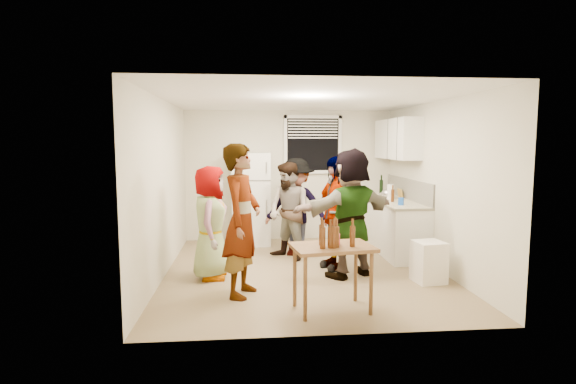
{
  "coord_description": "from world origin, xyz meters",
  "views": [
    {
      "loc": [
        -0.82,
        -6.43,
        1.89
      ],
      "look_at": [
        -0.21,
        0.23,
        1.15
      ],
      "focal_mm": 28.0,
      "sensor_mm": 36.0,
      "label": 1
    }
  ],
  "objects": [
    {
      "name": "guest_back_left",
      "position": [
        -0.15,
        0.68,
        0.0
      ],
      "size": [
        1.67,
        1.65,
        0.6
      ],
      "primitive_type": "imported",
      "rotation": [
        0.0,
        0.0,
        -0.8
      ],
      "color": "brown",
      "rests_on": "ground"
    },
    {
      "name": "beer_bottle_counter",
      "position": [
        1.6,
        0.83,
        0.9
      ],
      "size": [
        0.05,
        0.05,
        0.21
      ],
      "primitive_type": "cylinder",
      "color": "#47230C",
      "rests_on": "countertop"
    },
    {
      "name": "red_cup",
      "position": [
        0.17,
        -1.55,
        0.75
      ],
      "size": [
        0.09,
        0.09,
        0.12
      ],
      "primitive_type": "cylinder",
      "color": "red",
      "rests_on": "serving_table"
    },
    {
      "name": "guest_black",
      "position": [
        0.49,
        0.09,
        0.0
      ],
      "size": [
        1.92,
        1.51,
        0.41
      ],
      "primitive_type": "imported",
      "rotation": [
        0.0,
        0.0,
        -1.22
      ],
      "color": "black",
      "rests_on": "ground"
    },
    {
      "name": "guest_orange",
      "position": [
        0.62,
        -0.31,
        0.0
      ],
      "size": [
        2.3,
        2.36,
        0.54
      ],
      "primitive_type": "imported",
      "rotation": [
        0.0,
        0.0,
        3.59
      ],
      "color": "#E78D59",
      "rests_on": "ground"
    },
    {
      "name": "beer_bottle_table",
      "position": [
        0.11,
        -1.71,
        0.75
      ],
      "size": [
        0.06,
        0.06,
        0.24
      ],
      "primitive_type": "cylinder",
      "color": "#47230C",
      "rests_on": "serving_table"
    },
    {
      "name": "blue_cup",
      "position": [
        1.61,
        0.43,
        0.9
      ],
      "size": [
        0.09,
        0.09,
        0.12
      ],
      "primitive_type": "cylinder",
      "color": "blue",
      "rests_on": "countertop"
    },
    {
      "name": "kettle",
      "position": [
        1.65,
        1.26,
        0.9
      ],
      "size": [
        0.29,
        0.26,
        0.21
      ],
      "primitive_type": null,
      "rotation": [
        0.0,
        0.0,
        0.26
      ],
      "color": "silver",
      "rests_on": "countertop"
    },
    {
      "name": "guest_grey",
      "position": [
        -1.33,
        -0.23,
        0.0
      ],
      "size": [
        1.6,
        0.84,
        0.5
      ],
      "primitive_type": "imported",
      "rotation": [
        0.0,
        0.0,
        1.53
      ],
      "color": "#999999",
      "rests_on": "ground"
    },
    {
      "name": "counter_lower",
      "position": [
        1.7,
        1.15,
        0.43
      ],
      "size": [
        0.6,
        2.2,
        0.86
      ],
      "primitive_type": "cube",
      "color": "white",
      "rests_on": "ground"
    },
    {
      "name": "picture_frame",
      "position": [
        1.92,
        1.37,
        0.98
      ],
      "size": [
        0.02,
        0.19,
        0.16
      ],
      "primitive_type": "cube",
      "color": "gold",
      "rests_on": "countertop"
    },
    {
      "name": "refrigerator",
      "position": [
        -0.75,
        1.88,
        0.85
      ],
      "size": [
        0.7,
        0.7,
        1.7
      ],
      "primitive_type": "cube",
      "color": "white",
      "rests_on": "ground"
    },
    {
      "name": "backsplash",
      "position": [
        1.99,
        1.15,
        1.08
      ],
      "size": [
        0.03,
        2.2,
        0.36
      ],
      "primitive_type": "cube",
      "color": "#ABA89C",
      "rests_on": "countertop"
    },
    {
      "name": "upper_cabinets",
      "position": [
        1.83,
        1.35,
        1.95
      ],
      "size": [
        0.34,
        1.6,
        0.7
      ],
      "primitive_type": "cube",
      "color": "white",
      "rests_on": "room"
    },
    {
      "name": "window",
      "position": [
        0.45,
        2.21,
        1.85
      ],
      "size": [
        1.12,
        0.1,
        1.06
      ],
      "primitive_type": null,
      "color": "white",
      "rests_on": "room"
    },
    {
      "name": "guest_back_right",
      "position": [
        -0.01,
        0.95,
        0.0
      ],
      "size": [
        1.45,
        1.85,
        0.6
      ],
      "primitive_type": "imported",
      "rotation": [
        0.0,
        0.0,
        -0.27
      ],
      "color": "#434349",
      "rests_on": "ground"
    },
    {
      "name": "trash_bin",
      "position": [
        1.62,
        -0.69,
        0.25
      ],
      "size": [
        0.43,
        0.43,
        0.56
      ],
      "primitive_type": "cube",
      "rotation": [
        0.0,
        0.0,
        0.14
      ],
      "color": "white",
      "rests_on": "ground"
    },
    {
      "name": "countertop",
      "position": [
        1.7,
        1.15,
        0.88
      ],
      "size": [
        0.64,
        2.22,
        0.04
      ],
      "primitive_type": "cube",
      "color": "beige",
      "rests_on": "counter_lower"
    },
    {
      "name": "serving_table",
      "position": [
        0.12,
        -1.6,
        0.0
      ],
      "size": [
        0.96,
        0.71,
        0.75
      ],
      "primitive_type": null,
      "rotation": [
        0.0,
        0.0,
        0.14
      ],
      "color": "brown",
      "rests_on": "ground"
    },
    {
      "name": "guest_stripe",
      "position": [
        -0.89,
        -0.98,
        0.0
      ],
      "size": [
        2.0,
        1.24,
        0.45
      ],
      "primitive_type": "imported",
      "rotation": [
        0.0,
        0.0,
        1.25
      ],
      "color": "#141933",
      "rests_on": "ground"
    },
    {
      "name": "room",
      "position": [
        0.0,
        0.0,
        0.0
      ],
      "size": [
        4.0,
        4.5,
        2.5
      ],
      "primitive_type": null,
      "color": "beige",
      "rests_on": "ground"
    },
    {
      "name": "wine_bottle",
      "position": [
        1.75,
        1.97,
        0.9
      ],
      "size": [
        0.07,
        0.07,
        0.28
      ],
      "primitive_type": "cylinder",
      "color": "black",
      "rests_on": "countertop"
    },
    {
      "name": "paper_towel",
      "position": [
        1.68,
        1.19,
        0.9
      ],
      "size": [
        0.12,
        0.12,
        0.26
      ],
      "primitive_type": "cylinder",
      "color": "white",
      "rests_on": "countertop"
    }
  ]
}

